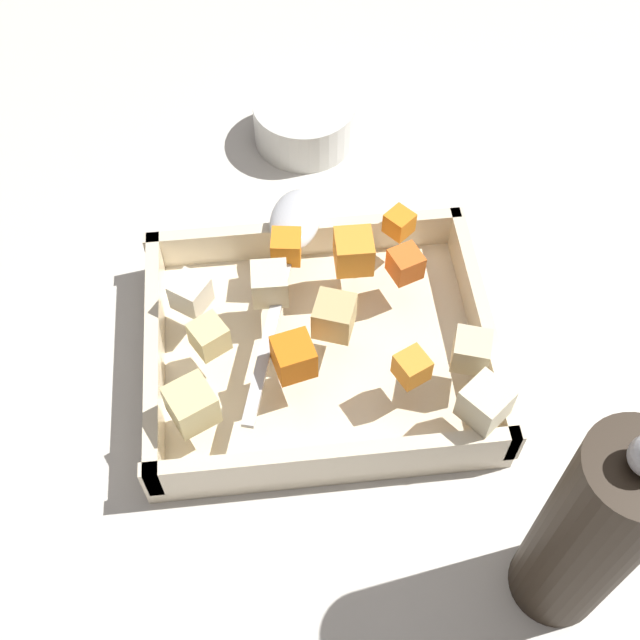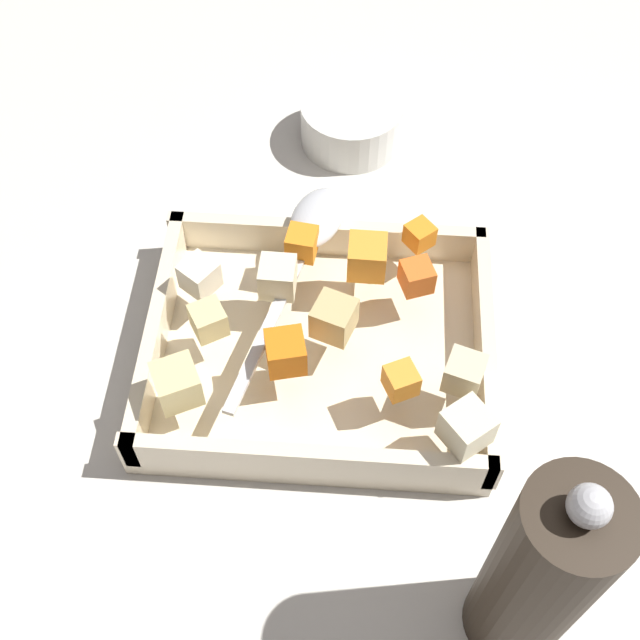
{
  "view_description": "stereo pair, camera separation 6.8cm",
  "coord_description": "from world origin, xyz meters",
  "px_view_note": "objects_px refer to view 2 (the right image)",
  "views": [
    {
      "loc": [
        0.04,
        0.4,
        0.62
      ],
      "look_at": [
        -0.0,
        0.02,
        0.06
      ],
      "focal_mm": 45.72,
      "sensor_mm": 36.0,
      "label": 1
    },
    {
      "loc": [
        -0.03,
        0.4,
        0.62
      ],
      "look_at": [
        -0.0,
        0.02,
        0.06
      ],
      "focal_mm": 45.72,
      "sensor_mm": 36.0,
      "label": 2
    }
  ],
  "objects_px": {
    "pepper_mill": "(539,576)",
    "serving_spoon": "(312,229)",
    "small_prep_bowl": "(351,122)",
    "baking_dish": "(320,350)"
  },
  "relations": [
    {
      "from": "serving_spoon",
      "to": "pepper_mill",
      "type": "height_order",
      "value": "pepper_mill"
    },
    {
      "from": "baking_dish",
      "to": "pepper_mill",
      "type": "distance_m",
      "value": 0.28
    },
    {
      "from": "baking_dish",
      "to": "pepper_mill",
      "type": "xyz_separation_m",
      "value": [
        -0.15,
        0.22,
        0.09
      ]
    },
    {
      "from": "pepper_mill",
      "to": "small_prep_bowl",
      "type": "height_order",
      "value": "pepper_mill"
    },
    {
      "from": "baking_dish",
      "to": "small_prep_bowl",
      "type": "relative_size",
      "value": 2.72
    },
    {
      "from": "pepper_mill",
      "to": "serving_spoon",
      "type": "bearing_deg",
      "value": -62.07
    },
    {
      "from": "serving_spoon",
      "to": "small_prep_bowl",
      "type": "bearing_deg",
      "value": -173.14
    },
    {
      "from": "baking_dish",
      "to": "pepper_mill",
      "type": "relative_size",
      "value": 1.26
    },
    {
      "from": "serving_spoon",
      "to": "small_prep_bowl",
      "type": "xyz_separation_m",
      "value": [
        -0.03,
        -0.19,
        -0.04
      ]
    },
    {
      "from": "serving_spoon",
      "to": "small_prep_bowl",
      "type": "height_order",
      "value": "serving_spoon"
    }
  ]
}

